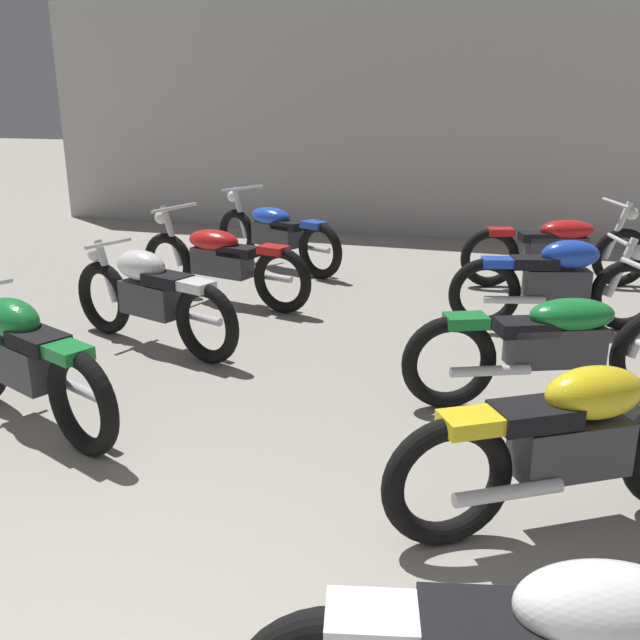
% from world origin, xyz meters
% --- Properties ---
extents(back_wall, '(13.31, 0.24, 3.60)m').
position_xyz_m(back_wall, '(0.00, 9.87, 1.80)').
color(back_wall, '#B2B2AD').
rests_on(back_wall, ground).
extents(motorcycle_left_row_1, '(1.86, 0.85, 0.88)m').
position_xyz_m(motorcycle_left_row_1, '(-1.68, 2.50, 0.46)').
color(motorcycle_left_row_1, black).
rests_on(motorcycle_left_row_1, ground).
extents(motorcycle_left_row_2, '(1.90, 0.76, 0.88)m').
position_xyz_m(motorcycle_left_row_2, '(-1.67, 4.07, 0.46)').
color(motorcycle_left_row_2, black).
rests_on(motorcycle_left_row_2, ground).
extents(motorcycle_left_row_3, '(2.14, 0.77, 0.97)m').
position_xyz_m(motorcycle_left_row_3, '(-1.69, 5.53, 0.45)').
color(motorcycle_left_row_3, black).
rests_on(motorcycle_left_row_3, ground).
extents(motorcycle_left_row_4, '(2.01, 1.09, 0.97)m').
position_xyz_m(motorcycle_left_row_4, '(-1.70, 7.14, 0.45)').
color(motorcycle_left_row_4, black).
rests_on(motorcycle_left_row_4, ground).
extents(motorcycle_right_row_1, '(1.73, 1.14, 0.88)m').
position_xyz_m(motorcycle_right_row_1, '(1.70, 2.34, 0.46)').
color(motorcycle_right_row_1, black).
rests_on(motorcycle_right_row_1, ground).
extents(motorcycle_right_row_2, '(2.04, 1.04, 0.97)m').
position_xyz_m(motorcycle_right_row_2, '(1.64, 3.87, 0.45)').
color(motorcycle_right_row_2, black).
rests_on(motorcycle_right_row_2, ground).
extents(motorcycle_right_row_3, '(1.93, 0.70, 0.88)m').
position_xyz_m(motorcycle_right_row_3, '(1.66, 5.62, 0.46)').
color(motorcycle_right_row_3, black).
rests_on(motorcycle_right_row_3, ground).
extents(motorcycle_right_row_4, '(2.10, 0.92, 0.97)m').
position_xyz_m(motorcycle_right_row_4, '(1.67, 7.26, 0.45)').
color(motorcycle_right_row_4, black).
rests_on(motorcycle_right_row_4, ground).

